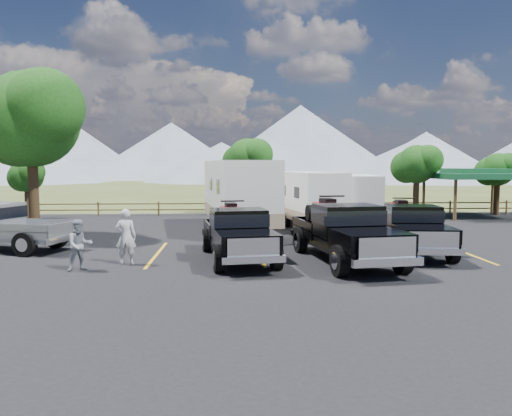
{
  "coord_description": "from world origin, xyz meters",
  "views": [
    {
      "loc": [
        -3.14,
        -15.11,
        3.49
      ],
      "look_at": [
        -2.06,
        6.42,
        1.6
      ],
      "focal_mm": 35.0,
      "sensor_mm": 36.0,
      "label": 1
    }
  ],
  "objects_px": {
    "trailer_left": "(239,194)",
    "trailer_right": "(356,199)",
    "person_b": "(80,245)",
    "person_a": "(126,237)",
    "pavilion": "(476,175)",
    "tree_big_nw": "(30,119)",
    "rig_center": "(344,231)",
    "rig_left": "(237,232)",
    "rig_right": "(410,227)",
    "trailer_center": "(307,198)"
  },
  "relations": [
    {
      "from": "trailer_left",
      "to": "trailer_right",
      "type": "height_order",
      "value": "trailer_left"
    },
    {
      "from": "person_b",
      "to": "trailer_right",
      "type": "bearing_deg",
      "value": 15.23
    },
    {
      "from": "trailer_left",
      "to": "person_a",
      "type": "relative_size",
      "value": 5.46
    },
    {
      "from": "pavilion",
      "to": "person_a",
      "type": "distance_m",
      "value": 24.8
    },
    {
      "from": "tree_big_nw",
      "to": "trailer_right",
      "type": "distance_m",
      "value": 17.21
    },
    {
      "from": "pavilion",
      "to": "rig_center",
      "type": "bearing_deg",
      "value": -129.48
    },
    {
      "from": "rig_center",
      "to": "trailer_right",
      "type": "distance_m",
      "value": 10.54
    },
    {
      "from": "trailer_right",
      "to": "person_a",
      "type": "distance_m",
      "value": 14.77
    },
    {
      "from": "rig_center",
      "to": "trailer_right",
      "type": "height_order",
      "value": "trailer_right"
    },
    {
      "from": "rig_left",
      "to": "rig_right",
      "type": "height_order",
      "value": "rig_right"
    },
    {
      "from": "trailer_left",
      "to": "tree_big_nw",
      "type": "bearing_deg",
      "value": -179.32
    },
    {
      "from": "rig_center",
      "to": "trailer_right",
      "type": "xyz_separation_m",
      "value": [
        2.94,
        10.11,
        0.4
      ]
    },
    {
      "from": "trailer_left",
      "to": "person_b",
      "type": "distance_m",
      "value": 10.92
    },
    {
      "from": "rig_center",
      "to": "rig_right",
      "type": "relative_size",
      "value": 1.1
    },
    {
      "from": "trailer_center",
      "to": "person_a",
      "type": "distance_m",
      "value": 12.65
    },
    {
      "from": "pavilion",
      "to": "trailer_left",
      "type": "xyz_separation_m",
      "value": [
        -15.74,
        -6.37,
        -0.84
      ]
    },
    {
      "from": "pavilion",
      "to": "rig_left",
      "type": "distance_m",
      "value": 21.36
    },
    {
      "from": "trailer_left",
      "to": "person_b",
      "type": "relative_size",
      "value": 6.28
    },
    {
      "from": "pavilion",
      "to": "trailer_right",
      "type": "relative_size",
      "value": 0.75
    },
    {
      "from": "trailer_center",
      "to": "trailer_right",
      "type": "height_order",
      "value": "trailer_center"
    },
    {
      "from": "trailer_right",
      "to": "person_b",
      "type": "distance_m",
      "value": 16.39
    },
    {
      "from": "rig_right",
      "to": "trailer_center",
      "type": "xyz_separation_m",
      "value": [
        -2.88,
        8.11,
        0.58
      ]
    },
    {
      "from": "person_b",
      "to": "person_a",
      "type": "bearing_deg",
      "value": 9.45
    },
    {
      "from": "rig_center",
      "to": "trailer_left",
      "type": "height_order",
      "value": "trailer_left"
    },
    {
      "from": "tree_big_nw",
      "to": "trailer_right",
      "type": "bearing_deg",
      "value": 11.66
    },
    {
      "from": "tree_big_nw",
      "to": "rig_left",
      "type": "xyz_separation_m",
      "value": [
        9.63,
        -6.17,
        -4.56
      ]
    },
    {
      "from": "rig_right",
      "to": "trailer_left",
      "type": "distance_m",
      "value": 9.43
    },
    {
      "from": "trailer_right",
      "to": "person_b",
      "type": "bearing_deg",
      "value": -128.56
    },
    {
      "from": "person_b",
      "to": "tree_big_nw",
      "type": "bearing_deg",
      "value": 91.44
    },
    {
      "from": "rig_center",
      "to": "trailer_center",
      "type": "bearing_deg",
      "value": 81.1
    },
    {
      "from": "rig_left",
      "to": "person_b",
      "type": "bearing_deg",
      "value": -169.86
    },
    {
      "from": "pavilion",
      "to": "trailer_right",
      "type": "distance_m",
      "value": 10.33
    },
    {
      "from": "rig_right",
      "to": "trailer_right",
      "type": "bearing_deg",
      "value": 96.7
    },
    {
      "from": "tree_big_nw",
      "to": "person_a",
      "type": "bearing_deg",
      "value": -50.05
    },
    {
      "from": "rig_left",
      "to": "trailer_right",
      "type": "distance_m",
      "value": 11.7
    },
    {
      "from": "rig_center",
      "to": "trailer_left",
      "type": "relative_size",
      "value": 0.67
    },
    {
      "from": "person_a",
      "to": "tree_big_nw",
      "type": "bearing_deg",
      "value": -51.38
    },
    {
      "from": "rig_right",
      "to": "person_a",
      "type": "xyz_separation_m",
      "value": [
        -10.67,
        -1.84,
        -0.04
      ]
    },
    {
      "from": "pavilion",
      "to": "trailer_right",
      "type": "xyz_separation_m",
      "value": [
        -9.17,
        -4.59,
        -1.25
      ]
    },
    {
      "from": "trailer_right",
      "to": "pavilion",
      "type": "bearing_deg",
      "value": 34.59
    },
    {
      "from": "tree_big_nw",
      "to": "person_a",
      "type": "relative_size",
      "value": 4.06
    },
    {
      "from": "pavilion",
      "to": "person_b",
      "type": "bearing_deg",
      "value": -143.02
    },
    {
      "from": "rig_left",
      "to": "person_a",
      "type": "relative_size",
      "value": 3.33
    },
    {
      "from": "rig_left",
      "to": "trailer_left",
      "type": "relative_size",
      "value": 0.61
    },
    {
      "from": "rig_left",
      "to": "trailer_left",
      "type": "distance_m",
      "value": 7.82
    },
    {
      "from": "person_b",
      "to": "rig_center",
      "type": "bearing_deg",
      "value": -20.91
    },
    {
      "from": "tree_big_nw",
      "to": "trailer_left",
      "type": "xyz_separation_m",
      "value": [
        9.81,
        1.6,
        -3.65
      ]
    },
    {
      "from": "trailer_left",
      "to": "person_a",
      "type": "distance_m",
      "value": 9.45
    },
    {
      "from": "tree_big_nw",
      "to": "rig_center",
      "type": "xyz_separation_m",
      "value": [
        13.43,
        -6.73,
        -4.46
      ]
    },
    {
      "from": "rig_center",
      "to": "trailer_center",
      "type": "relative_size",
      "value": 0.8
    }
  ]
}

